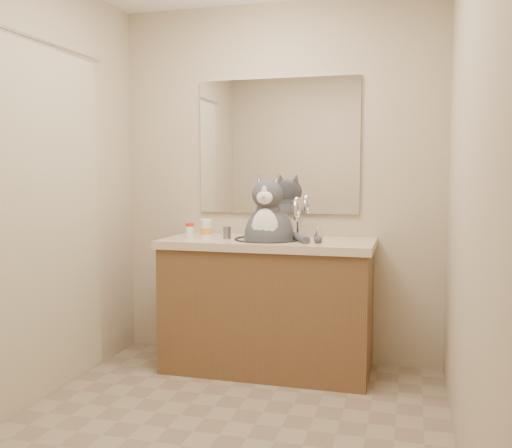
{
  "coord_description": "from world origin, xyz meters",
  "views": [
    {
      "loc": [
        0.88,
        -2.53,
        1.27
      ],
      "look_at": [
        0.01,
        0.65,
        0.97
      ],
      "focal_mm": 40.0,
      "sensor_mm": 36.0,
      "label": 1
    }
  ],
  "objects_px": {
    "cat": "(269,233)",
    "pill_bottle_orange": "(206,229)",
    "pill_bottle_redcap": "(190,230)",
    "grey_canister": "(227,233)"
  },
  "relations": [
    {
      "from": "cat",
      "to": "pill_bottle_orange",
      "type": "xyz_separation_m",
      "value": [
        -0.4,
        -0.05,
        0.02
      ]
    },
    {
      "from": "cat",
      "to": "pill_bottle_redcap",
      "type": "relative_size",
      "value": 6.67
    },
    {
      "from": "pill_bottle_orange",
      "to": "grey_canister",
      "type": "height_order",
      "value": "pill_bottle_orange"
    },
    {
      "from": "cat",
      "to": "pill_bottle_redcap",
      "type": "height_order",
      "value": "cat"
    },
    {
      "from": "pill_bottle_redcap",
      "to": "pill_bottle_orange",
      "type": "relative_size",
      "value": 0.76
    },
    {
      "from": "pill_bottle_redcap",
      "to": "grey_canister",
      "type": "xyz_separation_m",
      "value": [
        0.26,
        -0.01,
        -0.01
      ]
    },
    {
      "from": "cat",
      "to": "pill_bottle_orange",
      "type": "bearing_deg",
      "value": -173.46
    },
    {
      "from": "cat",
      "to": "pill_bottle_orange",
      "type": "relative_size",
      "value": 5.04
    },
    {
      "from": "pill_bottle_orange",
      "to": "pill_bottle_redcap",
      "type": "bearing_deg",
      "value": 162.53
    },
    {
      "from": "cat",
      "to": "pill_bottle_redcap",
      "type": "xyz_separation_m",
      "value": [
        -0.53,
        -0.01,
        0.0
      ]
    }
  ]
}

